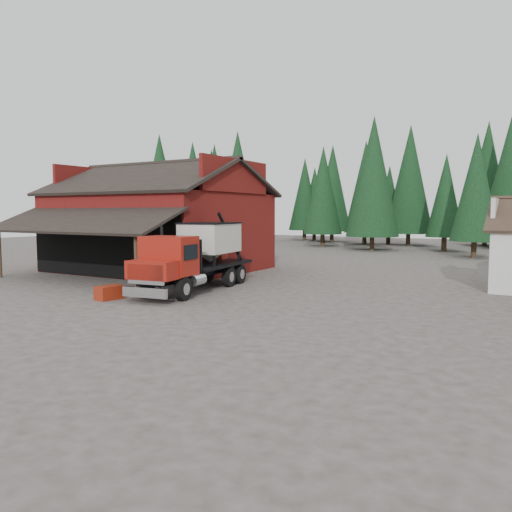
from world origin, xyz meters
The scene contains 8 objects.
ground centered at (0.00, 0.00, 0.00)m, with size 120.00×120.00×0.00m, color #3F3932.
red_barn centered at (-11.00, 9.90, 2.69)m, with size 12.80×13.63×7.18m.
conifer_backdrop centered at (0.00, 42.00, 0.00)m, with size 76.00×16.00×16.00m, color black, non-canonical shape.
near_pine_a centered at (-22.00, 28.00, 6.39)m, with size 4.40×4.40×11.40m.
near_pine_b centered at (6.00, 30.00, 5.89)m, with size 3.96×3.96×10.40m.
near_pine_d centered at (-4.00, 34.00, 7.39)m, with size 5.28×5.28×13.40m.
feed_truck centered at (-3.50, 4.03, 1.79)m, with size 3.28×8.68×3.82m.
equip_box centered at (-5.23, -0.01, 0.30)m, with size 0.70×1.10×0.60m, color maroon.
Camera 1 is at (11.27, -15.44, 3.81)m, focal length 35.00 mm.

